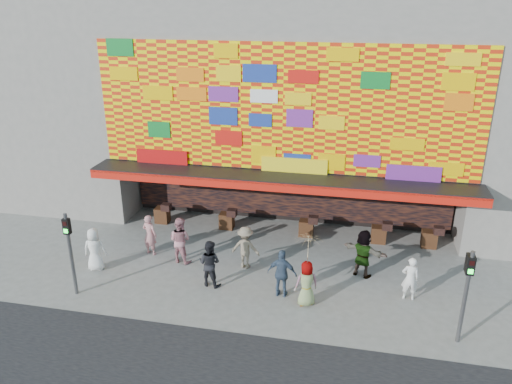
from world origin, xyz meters
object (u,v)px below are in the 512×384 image
at_px(ped_b, 150,235).
at_px(ped_g, 306,283).
at_px(ped_a, 95,249).
at_px(ped_d, 245,247).
at_px(ped_e, 282,273).
at_px(ped_f, 363,253).
at_px(signal_right, 467,287).
at_px(ped_i, 180,240).
at_px(signal_left, 70,245).
at_px(parasol, 308,247).
at_px(ped_h, 410,279).
at_px(ped_c, 210,263).

relative_size(ped_b, ped_g, 1.06).
xyz_separation_m(ped_a, ped_d, (5.42, 1.29, 0.00)).
bearing_deg(ped_e, ped_f, -139.49).
xyz_separation_m(signal_right, ped_b, (-11.03, 3.21, -1.03)).
bearing_deg(signal_right, ped_i, 163.37).
bearing_deg(ped_e, ped_b, -14.06).
distance_m(signal_left, ped_e, 7.11).
bearing_deg(parasol, ped_b, 160.88).
xyz_separation_m(ped_a, ped_b, (1.51, 1.55, 0.01)).
xyz_separation_m(ped_e, ped_f, (2.65, 1.91, 0.04)).
distance_m(ped_d, ped_h, 5.91).
distance_m(signal_right, ped_h, 2.63).
distance_m(signal_right, ped_d, 7.78).
xyz_separation_m(ped_f, ped_i, (-6.82, -0.36, 0.01)).
relative_size(ped_e, ped_g, 1.09).
xyz_separation_m(ped_a, ped_f, (9.70, 1.58, 0.08)).
relative_size(ped_a, ped_i, 0.91).
xyz_separation_m(ped_i, parasol, (5.03, -1.90, 1.21)).
bearing_deg(parasol, ped_c, 171.43).
bearing_deg(ped_e, ped_g, 163.09).
relative_size(ped_b, ped_d, 1.01).
xyz_separation_m(ped_f, ped_g, (-1.79, -2.25, -0.11)).
bearing_deg(ped_h, signal_left, 8.98).
height_order(signal_right, ped_d, signal_right).
distance_m(signal_left, ped_d, 6.14).
xyz_separation_m(ped_b, ped_f, (8.19, 0.03, 0.07)).
bearing_deg(ped_c, signal_left, 30.19).
distance_m(ped_a, ped_b, 2.16).
distance_m(ped_c, ped_i, 2.10).
relative_size(ped_b, ped_i, 0.92).
relative_size(ped_a, parasol, 0.93).
bearing_deg(ped_i, parasol, 172.93).
relative_size(ped_b, ped_c, 0.98).
relative_size(signal_right, ped_h, 1.93).
distance_m(ped_c, ped_g, 3.49).
relative_size(signal_right, parasol, 1.68).
bearing_deg(ped_d, signal_left, 33.02).
xyz_separation_m(signal_left, signal_right, (12.40, 0.00, 0.00)).
height_order(signal_right, ped_h, signal_right).
distance_m(signal_right, ped_c, 8.27).
height_order(ped_b, ped_g, ped_b).
distance_m(signal_right, parasol, 4.73).
bearing_deg(ped_g, signal_right, 144.63).
distance_m(ped_e, ped_f, 3.27).
bearing_deg(parasol, signal_right, -12.04).
height_order(ped_f, ped_i, ped_i).
height_order(signal_right, ped_b, signal_right).
bearing_deg(ped_c, parasol, -177.56).
bearing_deg(ped_b, ped_g, 174.99).
bearing_deg(ped_h, ped_e, 8.13).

